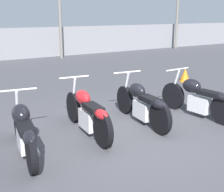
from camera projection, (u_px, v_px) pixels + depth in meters
The scene contains 6 objects.
ground_plane at pixel (129, 135), 6.03m from camera, with size 60.00×60.00×0.00m, color #424247.
motorcycle_slot_0 at pixel (24, 130), 5.10m from camera, with size 0.72×2.03×0.98m.
motorcycle_slot_1 at pixel (88, 113), 6.00m from camera, with size 0.64×2.15×1.02m.
motorcycle_slot_2 at pixel (142, 103), 6.60m from camera, with size 0.68×2.11×1.01m.
motorcycle_slot_3 at pixel (198, 98), 7.03m from camera, with size 0.74×2.10×1.01m.
traffic_cone_near at pixel (185, 75), 10.73m from camera, with size 0.35×0.35×0.45m.
Camera 1 is at (-3.32, -4.56, 2.29)m, focal length 50.00 mm.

